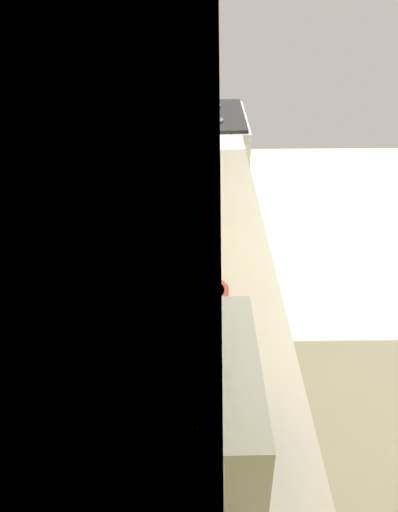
{
  "coord_description": "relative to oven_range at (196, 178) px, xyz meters",
  "views": [
    {
      "loc": [
        -1.76,
        1.39,
        2.02
      ],
      "look_at": [
        -0.65,
        1.37,
        1.32
      ],
      "focal_mm": 37.26,
      "sensor_mm": 36.0,
      "label": 1
    }
  ],
  "objects": [
    {
      "name": "microwave",
      "position": [
        -2.62,
        0.05,
        0.59
      ],
      "size": [
        0.47,
        0.34,
        0.3
      ],
      "color": "#B7BABF",
      "rests_on": "counter_run"
    },
    {
      "name": "upper_cabinets",
      "position": [
        -2.1,
        0.18,
        1.33
      ],
      "size": [
        2.65,
        0.31,
        0.56
      ],
      "color": "beige"
    },
    {
      "name": "oven_range",
      "position": [
        0.0,
        0.0,
        0.0
      ],
      "size": [
        0.7,
        0.69,
        1.09
      ],
      "color": "#B7BABF",
      "rests_on": "ground_plane"
    },
    {
      "name": "bowl",
      "position": [
        -2.02,
        -0.0,
        0.47
      ],
      "size": [
        0.17,
        0.17,
        0.06
      ],
      "color": "#D84C47",
      "rests_on": "counter_run"
    },
    {
      "name": "wall_back",
      "position": [
        -1.7,
        0.4,
        0.82
      ],
      "size": [
        4.45,
        0.12,
        2.58
      ],
      "primitive_type": "cube",
      "color": "#ECDC87",
      "rests_on": "ground_plane"
    },
    {
      "name": "counter_run",
      "position": [
        -2.1,
        0.04,
        -0.01
      ],
      "size": [
        3.51,
        0.63,
        0.91
      ],
      "color": "beige",
      "rests_on": "ground_plane"
    }
  ]
}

